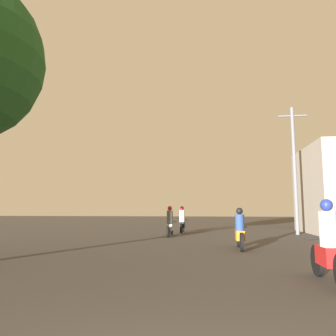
{
  "coord_description": "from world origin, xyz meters",
  "views": [
    {
      "loc": [
        -0.01,
        -1.51,
        1.45
      ],
      "look_at": [
        -2.4,
        16.33,
        3.68
      ],
      "focal_mm": 35.0,
      "sensor_mm": 36.0,
      "label": 1
    }
  ],
  "objects_px": {
    "motorcycle_silver": "(170,224)",
    "motorcycle_red": "(328,249)",
    "utility_pole_far": "(295,167)",
    "motorcycle_black": "(182,222)",
    "motorcycle_orange": "(240,232)"
  },
  "relations": [
    {
      "from": "motorcycle_red",
      "to": "utility_pole_far",
      "type": "distance_m",
      "value": 13.07
    },
    {
      "from": "motorcycle_orange",
      "to": "utility_pole_far",
      "type": "distance_m",
      "value": 8.71
    },
    {
      "from": "motorcycle_black",
      "to": "motorcycle_red",
      "type": "bearing_deg",
      "value": -66.8
    },
    {
      "from": "motorcycle_silver",
      "to": "motorcycle_orange",
      "type": "bearing_deg",
      "value": -64.31
    },
    {
      "from": "motorcycle_red",
      "to": "motorcycle_black",
      "type": "xyz_separation_m",
      "value": [
        -4.08,
        13.27,
        -0.02
      ]
    },
    {
      "from": "motorcycle_silver",
      "to": "motorcycle_red",
      "type": "bearing_deg",
      "value": -72.79
    },
    {
      "from": "motorcycle_black",
      "to": "motorcycle_silver",
      "type": "bearing_deg",
      "value": -91.99
    },
    {
      "from": "motorcycle_black",
      "to": "utility_pole_far",
      "type": "distance_m",
      "value": 7.34
    },
    {
      "from": "motorcycle_black",
      "to": "utility_pole_far",
      "type": "xyz_separation_m",
      "value": [
        6.56,
        -0.83,
        3.19
      ]
    },
    {
      "from": "motorcycle_red",
      "to": "utility_pole_far",
      "type": "relative_size",
      "value": 0.28
    },
    {
      "from": "motorcycle_orange",
      "to": "utility_pole_far",
      "type": "bearing_deg",
      "value": 69.86
    },
    {
      "from": "motorcycle_silver",
      "to": "motorcycle_black",
      "type": "xyz_separation_m",
      "value": [
        0.4,
        2.78,
        -0.01
      ]
    },
    {
      "from": "motorcycle_red",
      "to": "motorcycle_black",
      "type": "distance_m",
      "value": 13.88
    },
    {
      "from": "motorcycle_red",
      "to": "utility_pole_far",
      "type": "bearing_deg",
      "value": 74.14
    },
    {
      "from": "motorcycle_red",
      "to": "motorcycle_black",
      "type": "height_order",
      "value": "motorcycle_red"
    }
  ]
}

